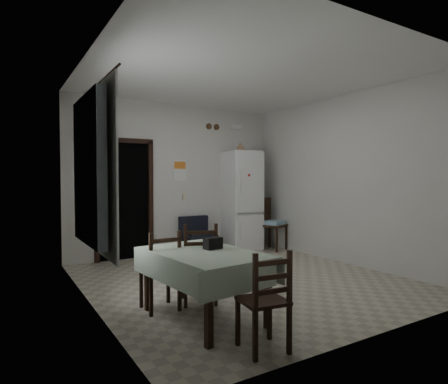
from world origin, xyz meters
TOP-DOWN VIEW (x-y plane):
  - ground at (0.00, 0.00)m, footprint 4.50×4.50m
  - ceiling at (0.00, 0.00)m, footprint 4.20×4.50m
  - wall_back at (0.00, 2.25)m, footprint 4.20×0.02m
  - wall_front at (0.00, -2.25)m, footprint 4.20×0.02m
  - wall_left at (-2.10, 0.00)m, footprint 0.02×4.50m
  - wall_right at (2.10, 0.00)m, footprint 0.02×4.50m
  - doorway at (-1.05, 2.45)m, footprint 1.06×0.52m
  - window_recess at (-2.15, -0.20)m, footprint 0.10×1.20m
  - curtain at (-2.04, -0.20)m, footprint 0.02×1.45m
  - curtain_rod at (-2.03, -0.20)m, footprint 0.02×1.60m
  - calendar at (0.05, 2.24)m, footprint 0.28×0.02m
  - calendar_image at (0.05, 2.23)m, footprint 0.24×0.01m
  - light_switch at (0.15, 2.24)m, footprint 0.08×0.02m
  - vent_left at (0.70, 2.23)m, footprint 0.12×0.03m
  - vent_right at (0.88, 2.23)m, footprint 0.12×0.03m
  - emergency_light at (1.35, 2.21)m, footprint 0.25×0.07m
  - fridge at (1.29, 1.93)m, footprint 0.69×0.69m
  - tan_cone at (1.24, 1.89)m, footprint 0.24×0.24m
  - navy_seat at (0.30, 1.93)m, footprint 0.61×0.59m
  - corner_chair at (1.81, 1.54)m, footprint 0.59×0.59m
  - dining_table at (-1.19, -1.05)m, footprint 1.03×1.44m
  - black_bag at (-1.04, -0.98)m, footprint 0.20×0.14m
  - dining_chair_far_left at (-1.47, -0.55)m, footprint 0.38×0.38m
  - dining_chair_far_right at (-0.99, -0.56)m, footprint 0.52×0.52m
  - dining_chair_near_head at (-1.10, -1.94)m, footprint 0.42×0.42m

SIDE VIEW (x-z plane):
  - ground at x=0.00m, z-range 0.00..0.00m
  - dining_table at x=-1.19m, z-range 0.00..0.70m
  - navy_seat at x=0.30m, z-range 0.00..0.72m
  - dining_chair_near_head at x=-1.10m, z-range 0.00..0.87m
  - dining_chair_far_left at x=-1.47m, z-range 0.00..0.89m
  - dining_chair_far_right at x=-0.99m, z-range 0.00..0.94m
  - corner_chair at x=1.81m, z-range 0.00..1.06m
  - black_bag at x=-1.04m, z-range 0.70..0.82m
  - fridge at x=1.29m, z-range 0.00..2.02m
  - doorway at x=-1.05m, z-range -0.05..2.17m
  - light_switch at x=0.15m, z-range 1.04..1.16m
  - wall_back at x=0.00m, z-range 0.00..2.90m
  - wall_front at x=0.00m, z-range 0.00..2.90m
  - wall_left at x=-2.10m, z-range 0.00..2.90m
  - wall_right at x=2.10m, z-range 0.00..2.90m
  - window_recess at x=-2.15m, z-range 0.75..2.35m
  - curtain at x=-2.04m, z-range 0.62..2.48m
  - calendar at x=0.05m, z-range 1.42..1.82m
  - calendar_image at x=0.05m, z-range 1.65..1.79m
  - tan_cone at x=1.24m, z-range 2.02..2.20m
  - curtain_rod at x=-2.03m, z-range 2.49..2.51m
  - vent_left at x=0.70m, z-range 2.46..2.58m
  - vent_right at x=0.88m, z-range 2.46..2.58m
  - emergency_light at x=1.35m, z-range 2.50..2.59m
  - ceiling at x=0.00m, z-range 2.89..2.91m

